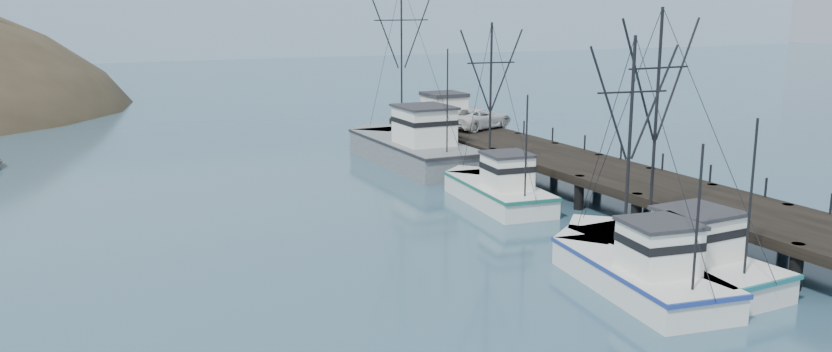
{
  "coord_description": "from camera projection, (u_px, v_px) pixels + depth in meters",
  "views": [
    {
      "loc": [
        -16.52,
        -26.42,
        11.67
      ],
      "look_at": [
        1.79,
        12.78,
        2.5
      ],
      "focal_mm": 35.0,
      "sensor_mm": 36.0,
      "label": 1
    }
  ],
  "objects": [
    {
      "name": "trawler_near",
      "position": [
        666.0,
        256.0,
        35.72
      ],
      "size": [
        4.46,
        11.87,
        11.93
      ],
      "color": "silver",
      "rests_on": "ground"
    },
    {
      "name": "work_vessel",
      "position": [
        411.0,
        147.0,
        60.47
      ],
      "size": [
        4.96,
        16.58,
        13.79
      ],
      "color": "slate",
      "rests_on": "ground"
    },
    {
      "name": "pickup_truck",
      "position": [
        479.0,
        118.0,
        64.32
      ],
      "size": [
        6.65,
        4.82,
        1.68
      ],
      "primitive_type": "imported",
      "rotation": [
        0.0,
        0.0,
        1.95
      ],
      "color": "silver",
      "rests_on": "pier"
    },
    {
      "name": "distant_ridge",
      "position": [
        161.0,
        56.0,
        187.5
      ],
      "size": [
        360.0,
        40.0,
        26.0
      ],
      "primitive_type": "cube",
      "color": "#9EB2C6",
      "rests_on": "ground"
    },
    {
      "name": "pier",
      "position": [
        566.0,
        162.0,
        52.3
      ],
      "size": [
        6.0,
        44.0,
        2.0
      ],
      "color": "black",
      "rests_on": "ground"
    },
    {
      "name": "trawler_mid",
      "position": [
        636.0,
        270.0,
        33.87
      ],
      "size": [
        4.81,
        10.92,
        10.81
      ],
      "color": "silver",
      "rests_on": "ground"
    },
    {
      "name": "ground",
      "position": [
        510.0,
        300.0,
        32.68
      ],
      "size": [
        400.0,
        400.0,
        0.0
      ],
      "primitive_type": "plane",
      "color": "#2C4D62",
      "rests_on": "ground"
    },
    {
      "name": "pier_shed",
      "position": [
        444.0,
        110.0,
        64.87
      ],
      "size": [
        3.0,
        3.2,
        2.8
      ],
      "color": "silver",
      "rests_on": "pier"
    },
    {
      "name": "trawler_far",
      "position": [
        496.0,
        189.0,
        48.52
      ],
      "size": [
        4.27,
        10.72,
        11.0
      ],
      "color": "silver",
      "rests_on": "ground"
    }
  ]
}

